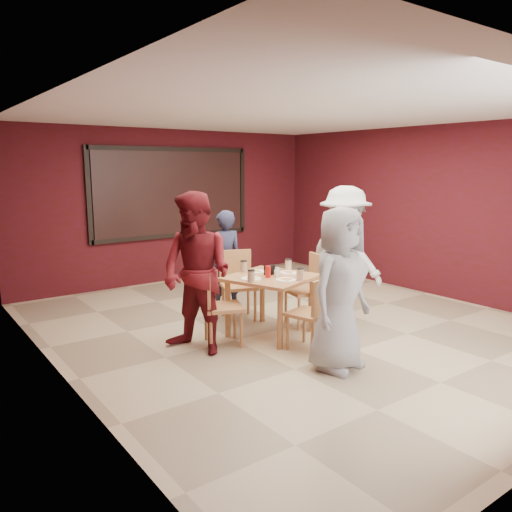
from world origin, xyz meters
TOP-DOWN VIEW (x-y plane):
  - floor at (0.00, 0.00)m, footprint 7.00×7.00m
  - window_blinds at (0.00, 3.45)m, footprint 3.00×0.02m
  - dining_table at (-0.47, -0.07)m, footprint 1.23×1.23m
  - chair_front at (-0.43, -0.84)m, footprint 0.51×0.51m
  - chair_back at (-0.39, 0.79)m, footprint 0.60×0.60m
  - chair_left at (-1.22, 0.02)m, footprint 0.59×0.59m
  - chair_right at (0.23, -0.06)m, footprint 0.55×0.55m
  - diner_front at (-0.56, -1.36)m, footprint 0.94×0.71m
  - diner_back at (-0.36, 1.17)m, footprint 0.60×0.45m
  - diner_left at (-1.52, -0.05)m, footprint 0.99×1.10m
  - diner_right at (0.74, -0.18)m, footprint 0.72×1.22m

SIDE VIEW (x-z plane):
  - floor at x=0.00m, z-range 0.00..0.00m
  - chair_front at x=-0.43m, z-range 0.06..0.94m
  - chair_left at x=-1.22m, z-range 0.06..1.00m
  - chair_back at x=-0.39m, z-range 0.06..1.02m
  - chair_right at x=0.23m, z-range 0.06..1.02m
  - dining_table at x=-0.47m, z-range 0.21..1.13m
  - diner_back at x=-0.36m, z-range 0.00..1.51m
  - diner_front at x=-0.56m, z-range 0.00..1.73m
  - diner_left at x=-1.52m, z-range 0.00..1.86m
  - diner_right at x=0.74m, z-range 0.00..1.87m
  - window_blinds at x=0.00m, z-range 0.90..2.40m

